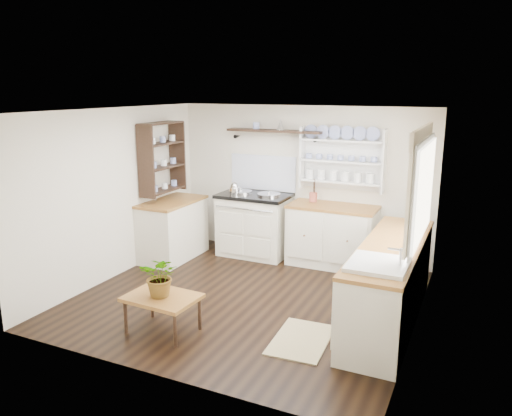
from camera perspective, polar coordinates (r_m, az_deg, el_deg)
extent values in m
cube|color=black|center=(6.33, -0.97, -10.22)|extent=(4.00, 3.80, 0.01)
cube|color=beige|center=(7.67, 5.19, 3.00)|extent=(4.00, 0.02, 2.30)
cube|color=beige|center=(5.42, 18.40, -2.15)|extent=(0.02, 3.80, 2.30)
cube|color=beige|center=(7.04, -15.83, 1.57)|extent=(0.02, 3.80, 2.30)
cube|color=white|center=(5.79, -1.06, 11.07)|extent=(4.00, 3.80, 0.01)
cube|color=white|center=(5.49, 18.44, 1.81)|extent=(0.04, 1.40, 1.00)
cube|color=white|center=(5.49, 18.24, 1.83)|extent=(0.02, 1.50, 1.10)
cube|color=beige|center=(5.41, 18.48, 7.87)|extent=(0.04, 1.55, 0.18)
cube|color=#EDE6CE|center=(7.77, -0.16, -2.05)|extent=(1.04, 0.68, 0.92)
cube|color=black|center=(7.65, -0.16, 1.43)|extent=(1.08, 0.72, 0.05)
cylinder|color=silver|center=(7.75, -1.77, 1.88)|extent=(0.35, 0.35, 0.03)
cylinder|color=silver|center=(7.55, 1.48, 1.56)|extent=(0.35, 0.35, 0.03)
cylinder|color=silver|center=(7.35, -1.41, -0.12)|extent=(0.94, 0.02, 0.02)
cube|color=white|center=(7.38, 8.67, -3.20)|extent=(1.25, 0.60, 0.88)
cube|color=brown|center=(7.27, 8.80, 0.12)|extent=(1.27, 0.63, 0.04)
cube|color=white|center=(5.77, 15.01, -8.39)|extent=(0.60, 2.40, 0.88)
cube|color=brown|center=(5.63, 15.28, -4.22)|extent=(0.62, 2.43, 0.04)
cube|color=white|center=(4.95, 13.70, -7.57)|extent=(0.55, 0.60, 0.28)
cylinder|color=silver|center=(4.86, 16.16, -5.65)|extent=(0.02, 0.02, 0.22)
cube|color=white|center=(7.72, -9.47, -2.48)|extent=(0.60, 1.10, 0.88)
cube|color=brown|center=(7.62, -9.59, 0.71)|extent=(0.62, 1.13, 0.04)
cube|color=white|center=(7.40, 9.97, 5.60)|extent=(1.20, 0.03, 0.90)
cube|color=white|center=(7.31, 9.78, 5.51)|extent=(1.20, 0.22, 0.02)
cylinder|color=navy|center=(7.29, 9.89, 7.62)|extent=(0.20, 0.02, 0.20)
cube|color=black|center=(7.59, 2.11, 8.80)|extent=(1.50, 0.24, 0.04)
cone|color=black|center=(7.94, -2.07, 8.22)|extent=(0.06, 0.20, 0.06)
cone|color=black|center=(7.44, 6.97, 7.76)|extent=(0.06, 0.20, 0.06)
cube|color=black|center=(7.58, -10.67, 5.75)|extent=(0.28, 0.80, 1.05)
cylinder|color=#A84E3D|center=(7.42, 6.55, 1.24)|extent=(0.12, 0.12, 0.14)
cube|color=brown|center=(5.46, -10.69, -10.03)|extent=(0.78, 0.57, 0.04)
cylinder|color=black|center=(5.60, -14.68, -11.96)|extent=(0.04, 0.04, 0.37)
cylinder|color=black|center=(5.89, -11.79, -10.45)|extent=(0.04, 0.04, 0.37)
cylinder|color=black|center=(5.21, -9.23, -13.66)|extent=(0.04, 0.04, 0.37)
cylinder|color=black|center=(5.53, -6.46, -11.90)|extent=(0.04, 0.04, 0.37)
imported|color=#3F7233|center=(5.37, -10.80, -7.64)|extent=(0.48, 0.44, 0.45)
cube|color=olive|center=(5.37, 5.21, -14.76)|extent=(0.60, 0.88, 0.02)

